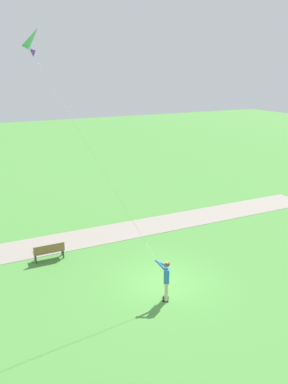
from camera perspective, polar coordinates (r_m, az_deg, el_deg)
name	(u,v)px	position (r m, az deg, el deg)	size (l,w,h in m)	color
ground_plane	(164,283)	(16.41, 3.18, -14.23)	(120.00, 120.00, 0.00)	#4C8E3D
walkway_path	(80,239)	(20.57, -10.08, -7.33)	(2.40, 32.00, 0.02)	gray
person_kite_flyer	(166,277)	(14.82, 3.52, -13.36)	(0.54, 0.62, 1.83)	#232328
flying_kite	(39,45)	(13.55, -16.27, 21.57)	(3.00, 3.88, 8.49)	green
park_bench_near_walkway	(49,250)	(18.53, -14.85, -8.97)	(0.49, 1.51, 0.88)	olive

